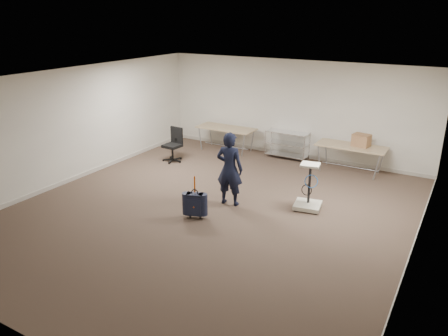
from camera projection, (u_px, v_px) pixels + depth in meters
The scene contains 10 objects.
ground at pixel (211, 211), 9.38m from camera, with size 9.00×9.00×0.00m, color #48382C.
room_shell at pixel (241, 188), 10.49m from camera, with size 8.00×9.00×9.00m.
folding_table_left at pixel (226, 129), 13.27m from camera, with size 1.80×0.75×0.73m.
folding_table_right at pixel (351, 148), 11.47m from camera, with size 1.80×0.75×0.73m.
wire_shelf at pixel (287, 144), 12.65m from camera, with size 1.22×0.47×0.80m.
person at pixel (230, 169), 9.47m from camera, with size 0.60×0.40×1.65m, color black.
suitcase at pixel (195, 204), 8.96m from camera, with size 0.38×0.30×0.92m.
office_chair at pixel (173, 151), 12.47m from camera, with size 0.58×0.58×0.96m.
equipment_cart at pixel (308, 197), 9.44m from camera, with size 0.64×0.64×1.02m.
cardboard_box at pixel (361, 140), 11.36m from camera, with size 0.43×0.32×0.32m, color brown.
Camera 1 is at (4.52, -7.23, 4.04)m, focal length 35.00 mm.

